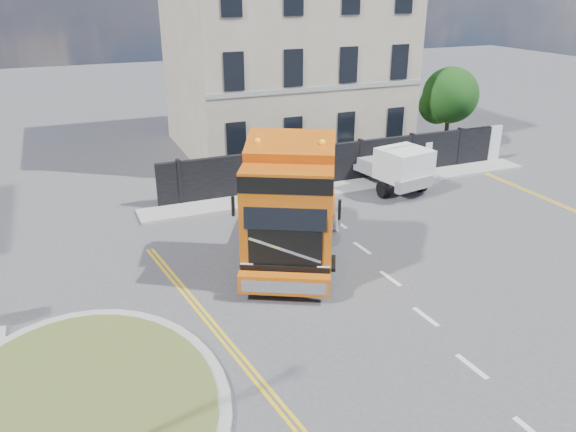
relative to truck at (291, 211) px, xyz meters
name	(u,v)px	position (x,y,z in m)	size (l,w,h in m)	color
ground	(305,290)	(-0.29, -1.83, -2.02)	(120.00, 120.00, 0.00)	#424244
traffic_island	(81,406)	(-7.29, -4.83, -1.94)	(6.80, 6.80, 0.17)	gray
hoarding_fence	(352,162)	(6.26, 7.17, -1.02)	(18.80, 0.25, 2.00)	black
georgian_building	(284,47)	(5.71, 14.67, 3.75)	(12.30, 10.30, 12.80)	#C0AE98
tree	(447,98)	(14.09, 10.27, 1.02)	(3.20, 3.20, 4.80)	#382619
pavement_far	(350,187)	(5.71, 6.27, -1.96)	(20.00, 1.60, 0.12)	gray
truck	(291,211)	(0.00, 0.00, 0.00)	(5.96, 7.97, 4.52)	black
flatbed_pickup	(396,167)	(7.52, 5.17, -0.85)	(2.98, 5.54, 2.17)	gray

